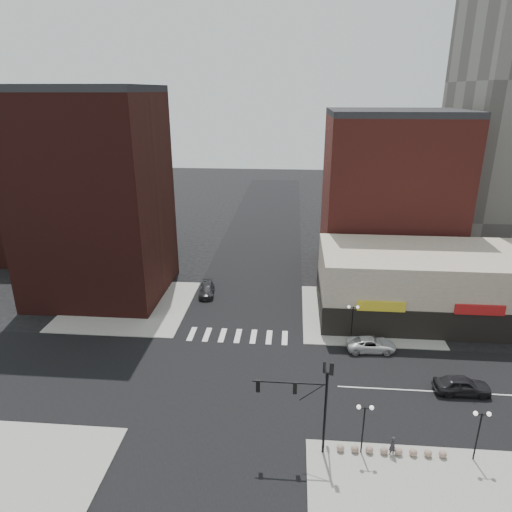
{
  "coord_description": "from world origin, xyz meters",
  "views": [
    {
      "loc": [
        5.53,
        -35.14,
        25.22
      ],
      "look_at": [
        2.26,
        3.7,
        11.0
      ],
      "focal_mm": 32.0,
      "sensor_mm": 36.0,
      "label": 1
    }
  ],
  "objects_px": {
    "street_lamp_se_a": "(364,417)",
    "white_suv": "(371,344)",
    "dark_sedan_north": "(207,290)",
    "traffic_signal": "(312,393)",
    "pedestrian": "(392,446)",
    "street_lamp_se_b": "(480,423)",
    "dark_sedan_east": "(462,385)",
    "street_lamp_ne": "(353,314)"
  },
  "relations": [
    {
      "from": "street_lamp_se_a",
      "to": "white_suv",
      "type": "bearing_deg",
      "value": 78.83
    },
    {
      "from": "street_lamp_se_a",
      "to": "dark_sedan_north",
      "type": "xyz_separation_m",
      "value": [
        -16.44,
        26.45,
        -2.62
      ]
    },
    {
      "from": "traffic_signal",
      "to": "pedestrian",
      "type": "xyz_separation_m",
      "value": [
        5.96,
        -0.17,
        -4.06
      ]
    },
    {
      "from": "street_lamp_se_a",
      "to": "white_suv",
      "type": "xyz_separation_m",
      "value": [
        2.86,
        14.5,
        -2.6
      ]
    },
    {
      "from": "street_lamp_se_a",
      "to": "pedestrian",
      "type": "height_order",
      "value": "street_lamp_se_a"
    },
    {
      "from": "street_lamp_se_b",
      "to": "dark_sedan_north",
      "type": "relative_size",
      "value": 0.9
    },
    {
      "from": "dark_sedan_north",
      "to": "dark_sedan_east",
      "type": "bearing_deg",
      "value": -41.9
    },
    {
      "from": "white_suv",
      "to": "pedestrian",
      "type": "distance_m",
      "value": 14.52
    },
    {
      "from": "traffic_signal",
      "to": "pedestrian",
      "type": "relative_size",
      "value": 5.0
    },
    {
      "from": "traffic_signal",
      "to": "street_lamp_se_a",
      "type": "height_order",
      "value": "traffic_signal"
    },
    {
      "from": "dark_sedan_north",
      "to": "traffic_signal",
      "type": "bearing_deg",
      "value": -70.95
    },
    {
      "from": "traffic_signal",
      "to": "dark_sedan_north",
      "type": "height_order",
      "value": "traffic_signal"
    },
    {
      "from": "traffic_signal",
      "to": "white_suv",
      "type": "height_order",
      "value": "traffic_signal"
    },
    {
      "from": "dark_sedan_east",
      "to": "dark_sedan_north",
      "type": "relative_size",
      "value": 1.04
    },
    {
      "from": "traffic_signal",
      "to": "street_lamp_se_a",
      "type": "distance_m",
      "value": 4.12
    },
    {
      "from": "street_lamp_se_a",
      "to": "pedestrian",
      "type": "bearing_deg",
      "value": 0.0
    },
    {
      "from": "dark_sedan_east",
      "to": "white_suv",
      "type": "bearing_deg",
      "value": 45.94
    },
    {
      "from": "street_lamp_se_a",
      "to": "street_lamp_ne",
      "type": "height_order",
      "value": "same"
    },
    {
      "from": "dark_sedan_east",
      "to": "dark_sedan_north",
      "type": "bearing_deg",
      "value": 54.17
    },
    {
      "from": "dark_sedan_north",
      "to": "street_lamp_ne",
      "type": "bearing_deg",
      "value": -37.63
    },
    {
      "from": "dark_sedan_east",
      "to": "dark_sedan_north",
      "type": "height_order",
      "value": "dark_sedan_east"
    },
    {
      "from": "street_lamp_se_b",
      "to": "white_suv",
      "type": "height_order",
      "value": "street_lamp_se_b"
    },
    {
      "from": "street_lamp_se_b",
      "to": "dark_sedan_east",
      "type": "bearing_deg",
      "value": 77.55
    },
    {
      "from": "traffic_signal",
      "to": "street_lamp_se_b",
      "type": "bearing_deg",
      "value": -0.82
    },
    {
      "from": "street_lamp_se_b",
      "to": "dark_sedan_north",
      "type": "xyz_separation_m",
      "value": [
        -24.44,
        26.45,
        -2.62
      ]
    },
    {
      "from": "white_suv",
      "to": "dark_sedan_east",
      "type": "xyz_separation_m",
      "value": [
        6.9,
        -6.53,
        0.13
      ]
    },
    {
      "from": "street_lamp_ne",
      "to": "dark_sedan_east",
      "type": "bearing_deg",
      "value": -42.5
    },
    {
      "from": "street_lamp_ne",
      "to": "dark_sedan_east",
      "type": "distance_m",
      "value": 12.14
    },
    {
      "from": "street_lamp_ne",
      "to": "pedestrian",
      "type": "height_order",
      "value": "street_lamp_ne"
    },
    {
      "from": "pedestrian",
      "to": "white_suv",
      "type": "bearing_deg",
      "value": -120.67
    },
    {
      "from": "street_lamp_ne",
      "to": "street_lamp_se_a",
      "type": "bearing_deg",
      "value": -93.58
    },
    {
      "from": "traffic_signal",
      "to": "dark_sedan_north",
      "type": "bearing_deg",
      "value": 115.76
    },
    {
      "from": "dark_sedan_north",
      "to": "street_lamp_se_a",
      "type": "bearing_deg",
      "value": -64.84
    },
    {
      "from": "white_suv",
      "to": "dark_sedan_north",
      "type": "distance_m",
      "value": 22.71
    },
    {
      "from": "white_suv",
      "to": "dark_sedan_north",
      "type": "bearing_deg",
      "value": 54.42
    },
    {
      "from": "street_lamp_se_a",
      "to": "dark_sedan_north",
      "type": "relative_size",
      "value": 0.9
    },
    {
      "from": "street_lamp_ne",
      "to": "dark_sedan_east",
      "type": "relative_size",
      "value": 0.86
    },
    {
      "from": "street_lamp_se_b",
      "to": "white_suv",
      "type": "xyz_separation_m",
      "value": [
        -5.14,
        14.5,
        -2.6
      ]
    },
    {
      "from": "street_lamp_se_a",
      "to": "street_lamp_se_b",
      "type": "height_order",
      "value": "same"
    },
    {
      "from": "street_lamp_se_b",
      "to": "dark_sedan_north",
      "type": "bearing_deg",
      "value": 132.74
    },
    {
      "from": "traffic_signal",
      "to": "street_lamp_ne",
      "type": "xyz_separation_m",
      "value": [
        4.76,
        15.83,
        -1.67
      ]
    },
    {
      "from": "white_suv",
      "to": "dark_sedan_east",
      "type": "height_order",
      "value": "dark_sedan_east"
    }
  ]
}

